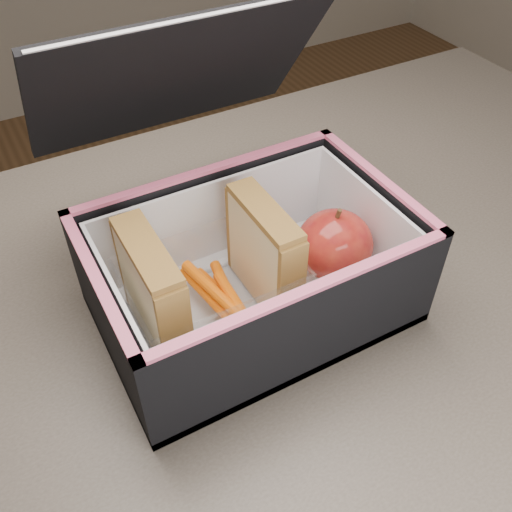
% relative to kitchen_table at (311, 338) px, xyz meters
% --- Properties ---
extents(kitchen_table, '(1.20, 0.80, 0.75)m').
position_rel_kitchen_table_xyz_m(kitchen_table, '(0.00, 0.00, 0.00)').
color(kitchen_table, '#65594E').
rests_on(kitchen_table, ground).
extents(lunch_bag, '(0.31, 0.32, 0.28)m').
position_rel_kitchen_table_xyz_m(lunch_bag, '(-0.08, 0.01, 0.16)').
color(lunch_bag, black).
rests_on(lunch_bag, kitchen_table).
extents(plastic_tub, '(0.16, 0.12, 0.07)m').
position_rel_kitchen_table_xyz_m(plastic_tub, '(-0.12, 0.01, 0.14)').
color(plastic_tub, white).
rests_on(plastic_tub, lunch_bag).
extents(sandwich_left, '(0.03, 0.11, 0.12)m').
position_rel_kitchen_table_xyz_m(sandwich_left, '(-0.18, 0.01, 0.17)').
color(sandwich_left, beige).
rests_on(sandwich_left, plastic_tub).
extents(sandwich_right, '(0.03, 0.10, 0.11)m').
position_rel_kitchen_table_xyz_m(sandwich_right, '(-0.06, 0.01, 0.16)').
color(sandwich_right, beige).
rests_on(sandwich_right, plastic_tub).
extents(carrot_sticks, '(0.04, 0.13, 0.03)m').
position_rel_kitchen_table_xyz_m(carrot_sticks, '(-0.11, 0.01, 0.12)').
color(carrot_sticks, '#E46900').
rests_on(carrot_sticks, plastic_tub).
extents(paper_napkin, '(0.10, 0.10, 0.01)m').
position_rel_kitchen_table_xyz_m(paper_napkin, '(0.01, 0.00, 0.11)').
color(paper_napkin, white).
rests_on(paper_napkin, lunch_bag).
extents(red_apple, '(0.09, 0.09, 0.09)m').
position_rel_kitchen_table_xyz_m(red_apple, '(0.02, -0.00, 0.15)').
color(red_apple, maroon).
rests_on(red_apple, paper_napkin).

